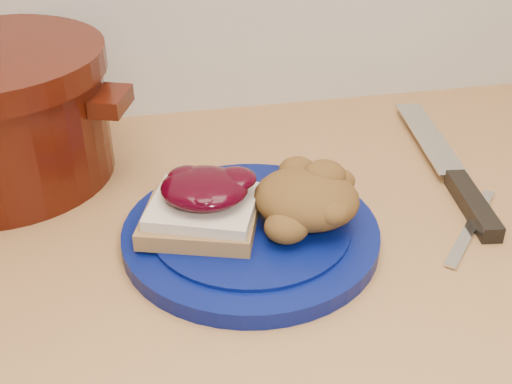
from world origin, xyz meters
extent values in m
cylinder|color=#050F52|center=(-0.02, 1.45, 0.91)|extent=(0.37, 0.37, 0.02)
cube|color=olive|center=(-0.07, 1.46, 0.93)|extent=(0.15, 0.14, 0.02)
cube|color=beige|center=(-0.07, 1.46, 0.95)|extent=(0.14, 0.13, 0.01)
ellipsoid|color=black|center=(-0.06, 1.46, 0.97)|extent=(0.12, 0.11, 0.03)
ellipsoid|color=brown|center=(0.04, 1.44, 0.95)|extent=(0.14, 0.14, 0.06)
cube|color=black|center=(0.25, 1.45, 0.91)|extent=(0.04, 0.13, 0.02)
cube|color=silver|center=(0.27, 1.62, 0.91)|extent=(0.07, 0.22, 0.00)
cube|color=silver|center=(0.23, 1.42, 0.90)|extent=(0.12, 0.13, 0.00)
cube|color=#380D05|center=(-0.15, 1.61, 1.01)|extent=(0.06, 0.07, 0.02)
camera|label=1|loc=(-0.13, 0.89, 1.32)|focal=45.00mm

